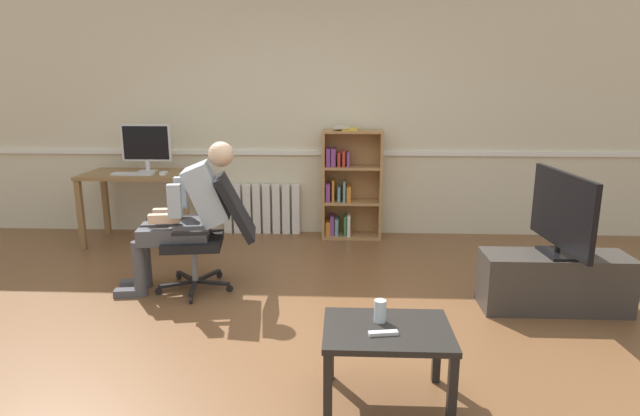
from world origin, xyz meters
The scene contains 15 objects.
ground_plane centered at (0.00, 0.00, 0.00)m, with size 18.00×18.00×0.00m, color brown.
back_wall centered at (0.00, 2.65, 1.35)m, with size 12.00×0.13×2.70m.
computer_desk centered at (-1.80, 2.15, 0.64)m, with size 1.17×0.65×0.76m.
imac_monitor centered at (-1.75, 2.23, 1.04)m, with size 0.52×0.14×0.50m.
keyboard centered at (-1.83, 2.01, 0.77)m, with size 0.42×0.12×0.02m, color silver.
computer_mouse centered at (-1.52, 2.03, 0.77)m, with size 0.06×0.10×0.03m, color white.
bookshelf centered at (0.38, 2.44, 0.58)m, with size 0.65×0.30×1.23m.
radiator centered at (-0.59, 2.54, 0.28)m, with size 0.86×0.08×0.56m.
office_chair centered at (-0.73, 0.85, 0.52)m, with size 0.83×0.63×0.96m.
person_seated centered at (-0.92, 0.82, 0.65)m, with size 0.99×0.45×1.22m.
tv_stand centered at (1.93, 0.56, 0.22)m, with size 1.07×0.37×0.43m.
tv_screen centered at (1.93, 0.56, 0.76)m, with size 0.22×0.92×0.62m.
coffee_table centered at (0.57, -0.70, 0.37)m, with size 0.67×0.49×0.43m.
drinking_glass centered at (0.54, -0.62, 0.49)m, with size 0.06×0.06×0.12m, color silver.
spare_remote centered at (0.54, -0.78, 0.44)m, with size 0.04×0.15×0.02m, color white.
Camera 1 is at (0.33, -3.21, 1.66)m, focal length 29.36 mm.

